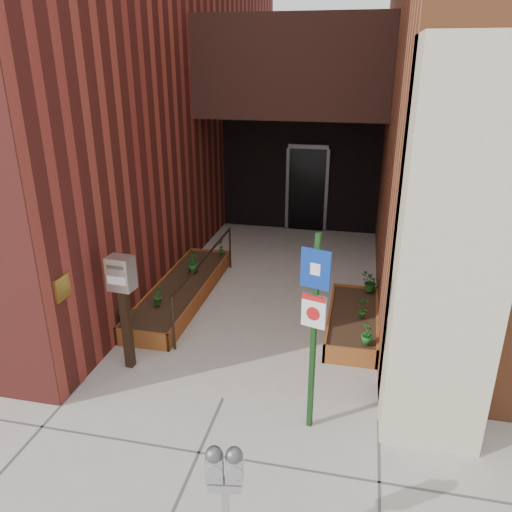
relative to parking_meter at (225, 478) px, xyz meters
The scene contains 15 objects.
ground 2.59m from the parking_meter, 106.86° to the left, with size 80.00×80.00×0.00m, color #9E9991.
architecture 10.01m from the parking_meter, 95.42° to the left, with size 20.00×14.60×10.00m.
planter_left 5.52m from the parking_meter, 114.25° to the left, with size 0.90×3.60×0.30m.
planter_right 4.65m from the parking_meter, 78.44° to the left, with size 0.80×2.20×0.30m.
handrail 5.22m from the parking_meter, 109.46° to the left, with size 0.04×3.34×0.90m.
parking_meter is the anchor object (origin of this frame).
sign_post 2.10m from the parking_meter, 76.36° to the left, with size 0.33×0.13×2.48m.
payment_dropbox 3.49m from the parking_meter, 129.14° to the left, with size 0.36×0.28×1.71m.
shrub_left_a 4.25m from the parking_meter, 127.00° to the left, with size 0.29×0.29×0.33m, color #18551A.
shrub_left_b 4.74m from the parking_meter, 119.68° to the left, with size 0.18×0.18×0.32m, color #205819.
shrub_left_c 5.98m from the parking_meter, 111.66° to the left, with size 0.22×0.22×0.39m, color #1A5C1B.
shrub_left_d 6.87m from the parking_meter, 106.43° to the left, with size 0.17×0.17×0.33m, color #235217.
shrub_right_a 3.79m from the parking_meter, 72.41° to the left, with size 0.17×0.17×0.31m, color #1A5C1E.
shrub_right_b 4.52m from the parking_meter, 76.41° to the left, with size 0.19×0.19×0.35m, color #1B5E1A.
shrub_right_c 5.52m from the parking_meter, 77.77° to the left, with size 0.31×0.31×0.35m, color #1C5217.
Camera 1 is at (1.58, -5.20, 4.16)m, focal length 35.00 mm.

